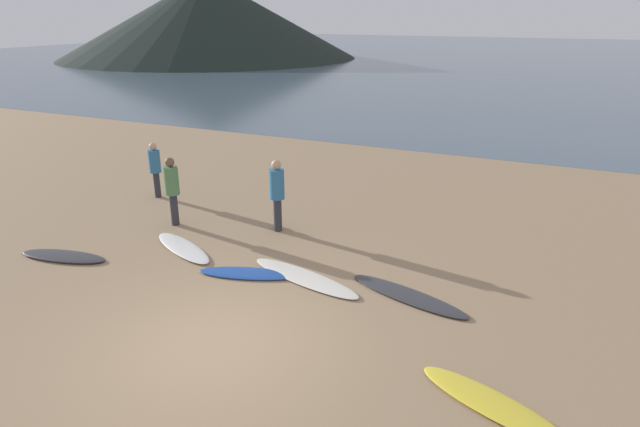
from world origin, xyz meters
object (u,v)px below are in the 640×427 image
Objects in this scene: surfboard_0 at (64,256)px; person_1 at (155,165)px; surfboard_3 at (304,277)px; surfboard_5 at (492,404)px; surfboard_1 at (183,248)px; person_2 at (172,186)px; person_0 at (277,190)px; surfboard_4 at (408,295)px; surfboard_2 at (247,273)px.

person_1 reaches higher than surfboard_0.
surfboard_3 is 1.22× the size of surfboard_5.
surfboard_3 is (3.04, -0.14, -0.01)m from surfboard_1.
person_2 reaches higher than surfboard_1.
surfboard_1 is 1.26× the size of person_2.
surfboard_4 is at bearing 115.55° from person_0.
surfboard_2 is 5.78m from person_1.
person_0 is 4.34m from person_1.
person_0 is (-1.68, 1.98, 0.99)m from surfboard_3.
surfboard_4 is at bearing 148.81° from surfboard_5.
surfboard_1 is (2.02, 1.41, 0.00)m from surfboard_0.
surfboard_0 is at bearing -164.86° from surfboard_5.
surfboard_0 is 5.22m from surfboard_3.
person_1 is at bearing 174.35° from surfboard_5.
person_2 is at bearing 135.53° from surfboard_2.
surfboard_1 reaches higher than surfboard_2.
surfboard_0 is 0.93× the size of surfboard_1.
surfboard_3 is at bearing -1.56° from surfboard_2.
person_0 is at bearing 164.03° from surfboard_5.
surfboard_0 is 4.79m from person_0.
surfboard_0 is 1.00× the size of surfboard_2.
person_0 is (-0.57, 2.29, 0.99)m from surfboard_2.
person_2 is (1.80, -1.48, 0.08)m from person_1.
surfboard_2 is 3.55m from person_2.
person_2 is at bearing -173.65° from surfboard_4.
surfboard_3 is 4.43m from person_2.
surfboard_2 is at bearing -179.81° from surfboard_5.
person_2 is at bearing -22.00° from person_0.
surfboard_1 is 1.83m from person_2.
surfboard_1 is 2.49m from person_0.
surfboard_1 is 1.00× the size of surfboard_5.
person_0 is 1.11× the size of person_1.
surfboard_1 is 1.23× the size of person_0.
person_1 is (-4.84, 3.05, 0.89)m from surfboard_2.
person_0 is at bearing 78.72° from surfboard_1.
surfboard_0 is at bearing -119.66° from surfboard_1.
surfboard_2 is 5.32m from surfboard_5.
surfboard_2 is 0.75× the size of surfboard_3.
surfboard_2 is at bearing -155.14° from surfboard_4.
surfboard_1 is 1.99m from surfboard_2.
person_2 reaches higher than surfboard_3.
person_0 is at bearing -109.94° from person_2.
surfboard_5 is 1.23× the size of person_0.
surfboard_2 is at bearing -149.23° from surfboard_3.
surfboard_4 is 4.25m from person_0.
surfboard_5 is at bearing -14.63° from surfboard_3.
surfboard_3 is (1.11, 0.31, 0.00)m from surfboard_2.
person_2 is (-4.14, 1.26, 0.96)m from surfboard_3.
surfboard_4 is (5.08, 0.01, -0.01)m from surfboard_1.
surfboard_4 is at bearing 164.94° from person_1.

